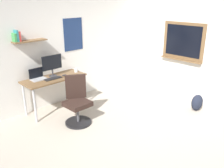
{
  "coord_description": "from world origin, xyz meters",
  "views": [
    {
      "loc": [
        -3.05,
        -2.23,
        2.37
      ],
      "look_at": [
        -0.1,
        0.73,
        0.85
      ],
      "focal_mm": 38.5,
      "sensor_mm": 36.0,
      "label": 1
    }
  ],
  "objects_px": {
    "keyboard": "(53,78)",
    "computer_mouse": "(64,75)",
    "office_chair": "(77,103)",
    "laptop": "(38,77)",
    "monitor_primary": "(52,64)",
    "backpack": "(197,103)",
    "desk": "(54,81)",
    "coffee_mug": "(76,70)"
  },
  "relations": [
    {
      "from": "office_chair",
      "to": "monitor_primary",
      "type": "xyz_separation_m",
      "value": [
        0.04,
        0.88,
        0.61
      ]
    },
    {
      "from": "monitor_primary",
      "to": "backpack",
      "type": "relative_size",
      "value": 1.28
    },
    {
      "from": "office_chair",
      "to": "laptop",
      "type": "distance_m",
      "value": 1.06
    },
    {
      "from": "office_chair",
      "to": "backpack",
      "type": "xyz_separation_m",
      "value": [
        2.19,
        -1.43,
        -0.23
      ]
    },
    {
      "from": "computer_mouse",
      "to": "office_chair",
      "type": "bearing_deg",
      "value": -107.14
    },
    {
      "from": "desk",
      "to": "keyboard",
      "type": "xyz_separation_m",
      "value": [
        -0.07,
        -0.07,
        0.1
      ]
    },
    {
      "from": "desk",
      "to": "coffee_mug",
      "type": "distance_m",
      "value": 0.58
    },
    {
      "from": "laptop",
      "to": "keyboard",
      "type": "bearing_deg",
      "value": -41.69
    },
    {
      "from": "office_chair",
      "to": "computer_mouse",
      "type": "relative_size",
      "value": 9.13
    },
    {
      "from": "monitor_primary",
      "to": "backpack",
      "type": "distance_m",
      "value": 3.27
    },
    {
      "from": "laptop",
      "to": "office_chair",
      "type": "bearing_deg",
      "value": -72.69
    },
    {
      "from": "desk",
      "to": "keyboard",
      "type": "bearing_deg",
      "value": -133.54
    },
    {
      "from": "desk",
      "to": "laptop",
      "type": "distance_m",
      "value": 0.36
    },
    {
      "from": "coffee_mug",
      "to": "keyboard",
      "type": "bearing_deg",
      "value": -175.5
    },
    {
      "from": "desk",
      "to": "coffee_mug",
      "type": "height_order",
      "value": "coffee_mug"
    },
    {
      "from": "desk",
      "to": "office_chair",
      "type": "bearing_deg",
      "value": -90.74
    },
    {
      "from": "keyboard",
      "to": "computer_mouse",
      "type": "distance_m",
      "value": 0.28
    },
    {
      "from": "desk",
      "to": "office_chair",
      "type": "distance_m",
      "value": 0.84
    },
    {
      "from": "coffee_mug",
      "to": "office_chair",
      "type": "bearing_deg",
      "value": -126.79
    },
    {
      "from": "office_chair",
      "to": "backpack",
      "type": "height_order",
      "value": "office_chair"
    },
    {
      "from": "office_chair",
      "to": "monitor_primary",
      "type": "distance_m",
      "value": 1.08
    },
    {
      "from": "monitor_primary",
      "to": "computer_mouse",
      "type": "bearing_deg",
      "value": -41.75
    },
    {
      "from": "monitor_primary",
      "to": "backpack",
      "type": "xyz_separation_m",
      "value": [
        2.15,
        -2.32,
        -0.84
      ]
    },
    {
      "from": "laptop",
      "to": "monitor_primary",
      "type": "relative_size",
      "value": 0.67
    },
    {
      "from": "keyboard",
      "to": "computer_mouse",
      "type": "height_order",
      "value": "computer_mouse"
    },
    {
      "from": "monitor_primary",
      "to": "keyboard",
      "type": "bearing_deg",
      "value": -122.04
    },
    {
      "from": "desk",
      "to": "computer_mouse",
      "type": "xyz_separation_m",
      "value": [
        0.21,
        -0.07,
        0.1
      ]
    },
    {
      "from": "office_chair",
      "to": "laptop",
      "type": "height_order",
      "value": "laptop"
    },
    {
      "from": "monitor_primary",
      "to": "keyboard",
      "type": "relative_size",
      "value": 1.25
    },
    {
      "from": "laptop",
      "to": "coffee_mug",
      "type": "xyz_separation_m",
      "value": [
        0.87,
        -0.16,
        -0.01
      ]
    },
    {
      "from": "desk",
      "to": "keyboard",
      "type": "height_order",
      "value": "keyboard"
    },
    {
      "from": "desk",
      "to": "laptop",
      "type": "relative_size",
      "value": 4.32
    },
    {
      "from": "office_chair",
      "to": "backpack",
      "type": "distance_m",
      "value": 2.63
    },
    {
      "from": "keyboard",
      "to": "computer_mouse",
      "type": "bearing_deg",
      "value": 0.0
    },
    {
      "from": "keyboard",
      "to": "office_chair",
      "type": "bearing_deg",
      "value": -85.53
    },
    {
      "from": "monitor_primary",
      "to": "keyboard",
      "type": "height_order",
      "value": "monitor_primary"
    },
    {
      "from": "coffee_mug",
      "to": "backpack",
      "type": "relative_size",
      "value": 0.25
    },
    {
      "from": "office_chair",
      "to": "coffee_mug",
      "type": "relative_size",
      "value": 10.33
    },
    {
      "from": "laptop",
      "to": "coffee_mug",
      "type": "bearing_deg",
      "value": -10.33
    },
    {
      "from": "desk",
      "to": "keyboard",
      "type": "relative_size",
      "value": 3.62
    },
    {
      "from": "computer_mouse",
      "to": "monitor_primary",
      "type": "bearing_deg",
      "value": 138.25
    },
    {
      "from": "computer_mouse",
      "to": "backpack",
      "type": "distance_m",
      "value": 2.98
    }
  ]
}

